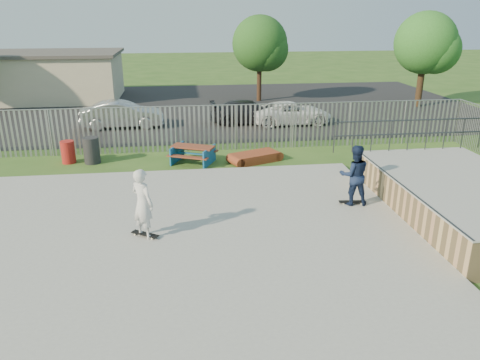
{
  "coord_description": "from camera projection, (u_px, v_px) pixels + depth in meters",
  "views": [
    {
      "loc": [
        1.28,
        -10.93,
        5.85
      ],
      "look_at": [
        2.92,
        2.0,
        1.1
      ],
      "focal_mm": 35.0,
      "sensor_mm": 36.0,
      "label": 1
    }
  ],
  "objects": [
    {
      "name": "trash_bin_grey",
      "position": [
        92.0,
        150.0,
        18.82
      ],
      "size": [
        0.64,
        0.64,
        1.06
      ],
      "primitive_type": "cylinder",
      "color": "#242427",
      "rests_on": "ground"
    },
    {
      "name": "tree_mid",
      "position": [
        260.0,
        44.0,
        30.68
      ],
      "size": [
        3.63,
        3.63,
        5.6
      ],
      "color": "#3C2618",
      "rests_on": "ground"
    },
    {
      "name": "car_white",
      "position": [
        292.0,
        113.0,
        25.25
      ],
      "size": [
        4.38,
        2.18,
        1.19
      ],
      "primitive_type": "imported",
      "rotation": [
        0.0,
        0.0,
        1.62
      ],
      "color": "white",
      "rests_on": "parking_lot"
    },
    {
      "name": "concrete_slab",
      "position": [
        137.0,
        249.0,
        12.01
      ],
      "size": [
        15.0,
        12.0,
        0.15
      ],
      "primitive_type": "cube",
      "color": "#969691",
      "rests_on": "ground"
    },
    {
      "name": "skater_navy",
      "position": [
        354.0,
        175.0,
        14.3
      ],
      "size": [
        0.99,
        0.81,
        1.9
      ],
      "primitive_type": "imported",
      "rotation": [
        0.0,
        0.0,
        3.04
      ],
      "color": "#131F3D",
      "rests_on": "concrete_slab"
    },
    {
      "name": "quarter_pipe",
      "position": [
        463.0,
        198.0,
        13.94
      ],
      "size": [
        5.5,
        7.05,
        2.19
      ],
      "color": "tan",
      "rests_on": "ground"
    },
    {
      "name": "parking_lot",
      "position": [
        161.0,
        108.0,
        29.75
      ],
      "size": [
        40.0,
        18.0,
        0.02
      ],
      "primitive_type": "cube",
      "color": "black",
      "rests_on": "ground"
    },
    {
      "name": "picnic_table",
      "position": [
        193.0,
        154.0,
        18.88
      ],
      "size": [
        2.12,
        1.97,
        0.72
      ],
      "rotation": [
        0.0,
        0.0,
        -0.43
      ],
      "color": "brown",
      "rests_on": "ground"
    },
    {
      "name": "car_dark",
      "position": [
        249.0,
        112.0,
        25.4
      ],
      "size": [
        4.25,
        1.77,
        1.23
      ],
      "primitive_type": "imported",
      "rotation": [
        0.0,
        0.0,
        1.58
      ],
      "color": "black",
      "rests_on": "parking_lot"
    },
    {
      "name": "ground",
      "position": [
        138.0,
        251.0,
        12.04
      ],
      "size": [
        120.0,
        120.0,
        0.0
      ],
      "primitive_type": "plane",
      "color": "#30551D",
      "rests_on": "ground"
    },
    {
      "name": "building",
      "position": [
        43.0,
        76.0,
        31.98
      ],
      "size": [
        10.4,
        6.4,
        3.2
      ],
      "color": "beige",
      "rests_on": "ground"
    },
    {
      "name": "car_silver",
      "position": [
        122.0,
        114.0,
        24.43
      ],
      "size": [
        4.25,
        1.6,
        1.39
      ],
      "primitive_type": "imported",
      "rotation": [
        0.0,
        0.0,
        1.6
      ],
      "color": "#ABAAAF",
      "rests_on": "parking_lot"
    },
    {
      "name": "tree_right",
      "position": [
        425.0,
        43.0,
        28.78
      ],
      "size": [
        3.79,
        3.79,
        5.84
      ],
      "color": "#3C2918",
      "rests_on": "ground"
    },
    {
      "name": "skateboard_b",
      "position": [
        145.0,
        235.0,
        12.5
      ],
      "size": [
        0.78,
        0.6,
        0.08
      ],
      "rotation": [
        0.0,
        0.0,
        -0.58
      ],
      "color": "black",
      "rests_on": "concrete_slab"
    },
    {
      "name": "funbox",
      "position": [
        255.0,
        157.0,
        19.1
      ],
      "size": [
        2.07,
        1.57,
        0.37
      ],
      "rotation": [
        0.0,
        0.0,
        0.4
      ],
      "color": "maroon",
      "rests_on": "ground"
    },
    {
      "name": "fence",
      "position": [
        175.0,
        160.0,
        16.09
      ],
      "size": [
        26.04,
        16.02,
        2.0
      ],
      "color": "gray",
      "rests_on": "ground"
    },
    {
      "name": "skater_white",
      "position": [
        143.0,
        204.0,
        12.19
      ],
      "size": [
        0.81,
        0.8,
        1.9
      ],
      "primitive_type": "imported",
      "rotation": [
        0.0,
        0.0,
        2.39
      ],
      "color": "silver",
      "rests_on": "concrete_slab"
    },
    {
      "name": "trash_bin_red",
      "position": [
        68.0,
        152.0,
        18.87
      ],
      "size": [
        0.55,
        0.55,
        0.91
      ],
      "primitive_type": "cylinder",
      "color": "maroon",
      "rests_on": "ground"
    },
    {
      "name": "skateboard_a",
      "position": [
        352.0,
        202.0,
        14.61
      ],
      "size": [
        0.82,
        0.28,
        0.08
      ],
      "rotation": [
        0.0,
        0.0,
        -0.1
      ],
      "color": "black",
      "rests_on": "concrete_slab"
    }
  ]
}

